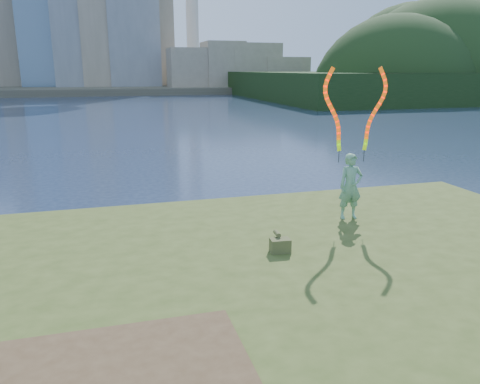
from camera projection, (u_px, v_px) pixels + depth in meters
name	position (u px, v px, depth m)	size (l,w,h in m)	color
ground	(234.00, 302.00, 9.25)	(320.00, 320.00, 0.00)	#19263F
grassy_knoll	(274.00, 352.00, 7.03)	(20.00, 18.00, 0.80)	#39491A
far_shore	(115.00, 88.00, 97.45)	(320.00, 40.00, 1.20)	#4E4939
wooded_hill	(476.00, 95.00, 80.74)	(78.00, 50.00, 63.00)	black
woman_with_ribbons	(352.00, 163.00, 11.55)	(2.05, 0.45, 4.03)	#0F6534
canvas_bag	(280.00, 245.00, 9.63)	(0.43, 0.48, 0.39)	#3F4622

